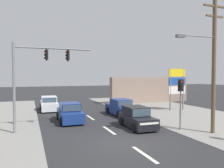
{
  "coord_description": "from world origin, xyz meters",
  "views": [
    {
      "loc": [
        -5.17,
        -11.18,
        3.81
      ],
      "look_at": [
        0.6,
        4.0,
        3.2
      ],
      "focal_mm": 35.0,
      "sensor_mm": 36.0,
      "label": 1
    }
  ],
  "objects_px": {
    "shopping_plaza_sign": "(177,83)",
    "sedan_kerbside_parked": "(49,104)",
    "utility_pole_foreground_right": "(212,61)",
    "sedan_oncoming_near": "(70,113)",
    "hatchback_crossing_left": "(137,118)",
    "sedan_oncoming_mid": "(121,108)",
    "pedestal_signal_right_kerb": "(181,96)",
    "traffic_signal_mast": "(35,71)"
  },
  "relations": [
    {
      "from": "sedan_oncoming_near",
      "to": "sedan_kerbside_parked",
      "type": "bearing_deg",
      "value": 99.65
    },
    {
      "from": "traffic_signal_mast",
      "to": "sedan_oncoming_mid",
      "type": "relative_size",
      "value": 1.4
    },
    {
      "from": "shopping_plaza_sign",
      "to": "sedan_kerbside_parked",
      "type": "relative_size",
      "value": 1.08
    },
    {
      "from": "hatchback_crossing_left",
      "to": "sedan_kerbside_parked",
      "type": "relative_size",
      "value": 0.86
    },
    {
      "from": "shopping_plaza_sign",
      "to": "sedan_oncoming_mid",
      "type": "distance_m",
      "value": 7.3
    },
    {
      "from": "shopping_plaza_sign",
      "to": "sedan_oncoming_near",
      "type": "bearing_deg",
      "value": -172.16
    },
    {
      "from": "shopping_plaza_sign",
      "to": "hatchback_crossing_left",
      "type": "xyz_separation_m",
      "value": [
        -7.79,
        -5.56,
        -2.28
      ]
    },
    {
      "from": "shopping_plaza_sign",
      "to": "sedan_oncoming_mid",
      "type": "xyz_separation_m",
      "value": [
        -6.91,
        -0.55,
        -2.28
      ]
    },
    {
      "from": "sedan_kerbside_parked",
      "to": "shopping_plaza_sign",
      "type": "bearing_deg",
      "value": -20.59
    },
    {
      "from": "sedan_oncoming_near",
      "to": "hatchback_crossing_left",
      "type": "bearing_deg",
      "value": -42.57
    },
    {
      "from": "traffic_signal_mast",
      "to": "shopping_plaza_sign",
      "type": "xyz_separation_m",
      "value": [
        14.8,
        4.17,
        -1.16
      ]
    },
    {
      "from": "sedan_oncoming_near",
      "to": "sedan_oncoming_mid",
      "type": "height_order",
      "value": "same"
    },
    {
      "from": "shopping_plaza_sign",
      "to": "sedan_oncoming_near",
      "type": "relative_size",
      "value": 1.08
    },
    {
      "from": "utility_pole_foreground_right",
      "to": "shopping_plaza_sign",
      "type": "relative_size",
      "value": 1.91
    },
    {
      "from": "utility_pole_foreground_right",
      "to": "pedestal_signal_right_kerb",
      "type": "xyz_separation_m",
      "value": [
        -1.32,
        1.44,
        -2.33
      ]
    },
    {
      "from": "sedan_oncoming_mid",
      "to": "utility_pole_foreground_right",
      "type": "bearing_deg",
      "value": -70.22
    },
    {
      "from": "sedan_oncoming_mid",
      "to": "sedan_kerbside_parked",
      "type": "xyz_separation_m",
      "value": [
        -6.25,
        5.5,
        0.0
      ]
    },
    {
      "from": "sedan_kerbside_parked",
      "to": "sedan_oncoming_mid",
      "type": "bearing_deg",
      "value": -41.35
    },
    {
      "from": "sedan_oncoming_mid",
      "to": "hatchback_crossing_left",
      "type": "bearing_deg",
      "value": -99.94
    },
    {
      "from": "utility_pole_foreground_right",
      "to": "shopping_plaza_sign",
      "type": "xyz_separation_m",
      "value": [
        3.95,
        8.78,
        -1.76
      ]
    },
    {
      "from": "sedan_oncoming_mid",
      "to": "sedan_kerbside_parked",
      "type": "height_order",
      "value": "same"
    },
    {
      "from": "utility_pole_foreground_right",
      "to": "shopping_plaza_sign",
      "type": "bearing_deg",
      "value": 65.75
    },
    {
      "from": "sedan_oncoming_near",
      "to": "shopping_plaza_sign",
      "type": "bearing_deg",
      "value": 7.84
    },
    {
      "from": "utility_pole_foreground_right",
      "to": "sedan_kerbside_parked",
      "type": "distance_m",
      "value": 17.01
    },
    {
      "from": "utility_pole_foreground_right",
      "to": "pedestal_signal_right_kerb",
      "type": "relative_size",
      "value": 2.47
    },
    {
      "from": "utility_pole_foreground_right",
      "to": "sedan_oncoming_mid",
      "type": "distance_m",
      "value": 9.63
    },
    {
      "from": "pedestal_signal_right_kerb",
      "to": "sedan_oncoming_mid",
      "type": "bearing_deg",
      "value": 103.57
    },
    {
      "from": "hatchback_crossing_left",
      "to": "sedan_kerbside_parked",
      "type": "distance_m",
      "value": 11.8
    },
    {
      "from": "pedestal_signal_right_kerb",
      "to": "sedan_oncoming_mid",
      "type": "xyz_separation_m",
      "value": [
        -1.64,
        6.78,
        -1.71
      ]
    },
    {
      "from": "sedan_oncoming_near",
      "to": "sedan_oncoming_mid",
      "type": "relative_size",
      "value": 0.99
    },
    {
      "from": "utility_pole_foreground_right",
      "to": "sedan_oncoming_near",
      "type": "distance_m",
      "value": 11.5
    },
    {
      "from": "pedestal_signal_right_kerb",
      "to": "shopping_plaza_sign",
      "type": "height_order",
      "value": "shopping_plaza_sign"
    },
    {
      "from": "shopping_plaza_sign",
      "to": "sedan_oncoming_mid",
      "type": "bearing_deg",
      "value": -175.42
    },
    {
      "from": "shopping_plaza_sign",
      "to": "sedan_kerbside_parked",
      "type": "xyz_separation_m",
      "value": [
        -13.16,
        4.94,
        -2.28
      ]
    },
    {
      "from": "utility_pole_foreground_right",
      "to": "pedestal_signal_right_kerb",
      "type": "distance_m",
      "value": 3.04
    },
    {
      "from": "utility_pole_foreground_right",
      "to": "pedestal_signal_right_kerb",
      "type": "height_order",
      "value": "utility_pole_foreground_right"
    },
    {
      "from": "utility_pole_foreground_right",
      "to": "hatchback_crossing_left",
      "type": "height_order",
      "value": "utility_pole_foreground_right"
    },
    {
      "from": "pedestal_signal_right_kerb",
      "to": "hatchback_crossing_left",
      "type": "bearing_deg",
      "value": 144.79
    },
    {
      "from": "shopping_plaza_sign",
      "to": "hatchback_crossing_left",
      "type": "relative_size",
      "value": 1.25
    },
    {
      "from": "pedestal_signal_right_kerb",
      "to": "sedan_oncoming_mid",
      "type": "relative_size",
      "value": 0.83
    },
    {
      "from": "utility_pole_foreground_right",
      "to": "sedan_oncoming_near",
      "type": "height_order",
      "value": "utility_pole_foreground_right"
    },
    {
      "from": "sedan_oncoming_near",
      "to": "sedan_kerbside_parked",
      "type": "height_order",
      "value": "same"
    }
  ]
}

